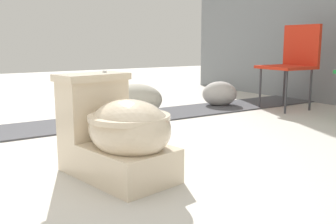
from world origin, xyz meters
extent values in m
plane|color=beige|center=(0.00, 0.00, 0.00)|extent=(14.00, 14.00, 0.00)
cube|color=#4C4C51|center=(-1.19, 0.50, 0.01)|extent=(0.56, 8.00, 0.01)
cube|color=beige|center=(0.12, 0.18, 0.09)|extent=(0.65, 0.45, 0.17)
ellipsoid|color=beige|center=(0.22, 0.20, 0.26)|extent=(0.50, 0.44, 0.28)
cylinder|color=beige|center=(0.22, 0.20, 0.32)|extent=(0.46, 0.46, 0.03)
cube|color=beige|center=(-0.08, 0.14, 0.32)|extent=(0.24, 0.37, 0.30)
cube|color=beige|center=(-0.08, 0.14, 0.49)|extent=(0.27, 0.40, 0.04)
cylinder|color=silver|center=(-0.10, 0.22, 0.51)|extent=(0.02, 0.02, 0.01)
cube|color=red|center=(-0.78, 2.45, 0.42)|extent=(0.46, 0.46, 0.03)
cube|color=red|center=(-0.77, 2.65, 0.64)|extent=(0.44, 0.05, 0.40)
cylinder|color=#38383D|center=(-0.62, 2.27, 0.20)|extent=(0.02, 0.02, 0.40)
cylinder|color=#38383D|center=(-0.95, 2.28, 0.20)|extent=(0.02, 0.02, 0.40)
cylinder|color=#38383D|center=(-0.60, 2.61, 0.20)|extent=(0.02, 0.02, 0.40)
cylinder|color=#38383D|center=(-0.94, 2.62, 0.20)|extent=(0.02, 0.02, 0.40)
ellipsoid|color=#ADA899|center=(-1.30, 1.05, 0.15)|extent=(0.63, 0.65, 0.29)
ellipsoid|color=#B7B2AD|center=(-1.29, 2.04, 0.13)|extent=(0.41, 0.45, 0.26)
camera|label=1|loc=(1.85, -0.63, 0.67)|focal=42.00mm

